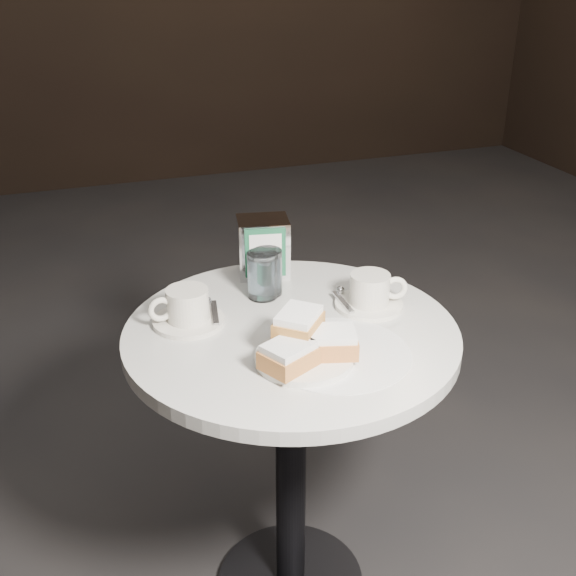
# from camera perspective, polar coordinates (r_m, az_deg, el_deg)

# --- Properties ---
(cafe_table) EXTENTS (0.70, 0.70, 0.74)m
(cafe_table) POSITION_cam_1_polar(r_m,az_deg,el_deg) (1.61, 0.24, -9.40)
(cafe_table) COLOR black
(cafe_table) RESTS_ON ground
(sugar_spill) EXTENTS (0.34, 0.34, 0.00)m
(sugar_spill) POSITION_cam_1_polar(r_m,az_deg,el_deg) (1.42, 3.94, -5.15)
(sugar_spill) COLOR white
(sugar_spill) RESTS_ON cafe_table
(beignet_plate) EXTENTS (0.22, 0.22, 0.09)m
(beignet_plate) POSITION_cam_1_polar(r_m,az_deg,el_deg) (1.37, 1.41, -4.62)
(beignet_plate) COLOR silver
(beignet_plate) RESTS_ON cafe_table
(coffee_cup_left) EXTENTS (0.17, 0.16, 0.08)m
(coffee_cup_left) POSITION_cam_1_polar(r_m,az_deg,el_deg) (1.52, -7.98, -1.65)
(coffee_cup_left) COLOR silver
(coffee_cup_left) RESTS_ON cafe_table
(coffee_cup_right) EXTENTS (0.19, 0.19, 0.08)m
(coffee_cup_right) POSITION_cam_1_polar(r_m,az_deg,el_deg) (1.59, 6.51, -0.39)
(coffee_cup_right) COLOR white
(coffee_cup_right) RESTS_ON cafe_table
(water_glass_left) EXTENTS (0.09, 0.09, 0.11)m
(water_glass_left) POSITION_cam_1_polar(r_m,az_deg,el_deg) (1.61, -2.04, 0.98)
(water_glass_left) COLOR silver
(water_glass_left) RESTS_ON cafe_table
(water_glass_right) EXTENTS (0.08, 0.08, 0.11)m
(water_glass_right) POSITION_cam_1_polar(r_m,az_deg,el_deg) (1.63, -1.62, 1.21)
(water_glass_right) COLOR white
(water_glass_right) RESTS_ON cafe_table
(napkin_dispenser) EXTENTS (0.14, 0.12, 0.14)m
(napkin_dispenser) POSITION_cam_1_polar(r_m,az_deg,el_deg) (1.72, -1.98, 3.27)
(napkin_dispenser) COLOR silver
(napkin_dispenser) RESTS_ON cafe_table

